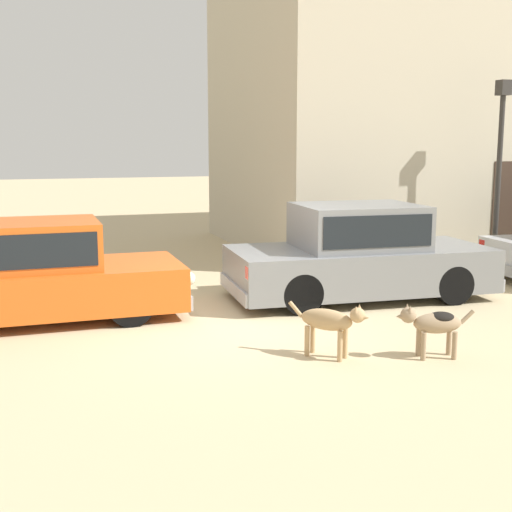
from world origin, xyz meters
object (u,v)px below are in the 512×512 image
object	(u,v)px
stray_dog_tan	(434,323)
parked_sedan_nearest	(32,272)
street_lamp	(500,150)
parked_sedan_second	(359,253)
stray_dog_spotted	(331,321)

from	to	relation	value
stray_dog_tan	parked_sedan_nearest	bearing A→B (deg)	-23.25
stray_dog_tan	street_lamp	distance (m)	6.26
parked_sedan_second	stray_dog_spotted	world-z (taller)	parked_sedan_second
parked_sedan_nearest	stray_dog_spotted	distance (m)	4.35
stray_dog_tan	street_lamp	xyz separation A→B (m)	(4.14, 4.28, 1.92)
parked_sedan_second	street_lamp	size ratio (longest dim) A/B	1.20
parked_sedan_nearest	stray_dog_tan	xyz separation A→B (m)	(4.39, -3.26, -0.27)
stray_dog_spotted	street_lamp	xyz separation A→B (m)	(5.27, 3.90, 1.90)
parked_sedan_nearest	street_lamp	xyz separation A→B (m)	(8.53, 1.03, 1.65)
street_lamp	stray_dog_spotted	bearing A→B (deg)	-143.50
stray_dog_spotted	stray_dog_tan	distance (m)	1.20
parked_sedan_nearest	parked_sedan_second	distance (m)	4.98
stray_dog_spotted	street_lamp	size ratio (longest dim) A/B	0.22
stray_dog_tan	parked_sedan_second	bearing A→B (deg)	-87.57
stray_dog_spotted	stray_dog_tan	bearing A→B (deg)	30.35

